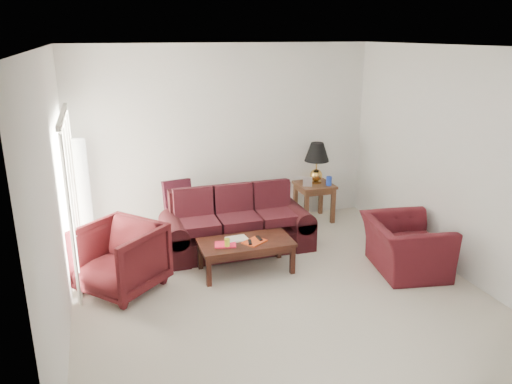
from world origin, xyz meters
The scene contains 19 objects.
floor centered at (0.00, 0.00, 0.00)m, with size 5.00×5.00×0.00m, color beige.
blinds centered at (-2.42, 1.30, 1.08)m, with size 0.10×2.00×2.16m, color silver.
sofa centered at (-0.14, 1.34, 0.46)m, with size 2.23×0.96×0.91m, color black, non-canonical shape.
throw_pillow centered at (-0.90, 2.10, 0.73)m, with size 0.45×0.13×0.45m, color black.
end_table centered at (1.48, 2.15, 0.33)m, with size 0.61×0.61×0.66m, color #53261C, non-canonical shape.
table_lamp centered at (1.53, 2.20, 1.01)m, with size 0.42×0.42×0.71m, color #C08D3C, non-canonical shape.
clock centered at (1.31, 2.06, 0.74)m, with size 0.15×0.06×0.15m, color silver.
blue_canister centered at (1.67, 1.98, 0.74)m, with size 0.10×0.10×0.15m, color #18329F.
picture_frame centered at (1.31, 2.35, 0.73)m, with size 0.12×0.02×0.15m, color silver.
floor_lamp centered at (-2.31, 2.10, 0.86)m, with size 0.28×0.28×1.71m, color silver, non-canonical shape.
armchair_left centered at (-1.89, 0.60, 0.44)m, with size 0.93×0.96×0.87m, color #400E12.
armchair_right centered at (1.86, -0.04, 0.36)m, with size 1.12×0.98×0.73m, color #400E14.
coffee_table centered at (-0.23, 0.61, 0.22)m, with size 1.27×0.64×0.44m, color black, non-canonical shape.
magazine_red centered at (-0.52, 0.56, 0.45)m, with size 0.28×0.21×0.02m, color red.
magazine_white centered at (-0.32, 0.70, 0.45)m, with size 0.28×0.21×0.02m, color silver.
magazine_orange centered at (-0.12, 0.53, 0.45)m, with size 0.29×0.22×0.02m, color #CE4118.
remote_a centered at (-0.20, 0.50, 0.47)m, with size 0.05×0.15×0.02m, color black.
remote_b centered at (-0.04, 0.59, 0.47)m, with size 0.05×0.16×0.02m, color black.
yellow_glass centered at (-0.52, 0.49, 0.51)m, with size 0.07×0.07×0.12m, color yellow.
Camera 1 is at (-2.01, -5.38, 3.15)m, focal length 35.00 mm.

